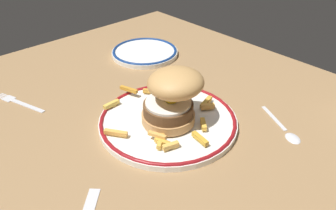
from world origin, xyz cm
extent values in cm
cube|color=#97734A|center=(0.00, 0.00, -2.00)|extent=(124.16, 85.29, 4.00)
cylinder|color=white|center=(-5.60, -3.96, 0.60)|extent=(28.16, 28.16, 1.20)
torus|color=maroon|center=(-5.60, -3.96, 1.20)|extent=(27.76, 27.76, 0.80)
cylinder|color=tan|center=(-4.76, -4.68, 2.50)|extent=(10.58, 10.58, 1.80)
cylinder|color=brown|center=(-4.76, -4.68, 4.51)|extent=(9.86, 9.86, 2.22)
cylinder|color=white|center=(-4.76, -4.68, 5.87)|extent=(8.94, 8.94, 0.50)
ellipsoid|color=yellow|center=(-4.47, -4.07, 6.54)|extent=(2.60, 2.60, 1.40)
ellipsoid|color=tan|center=(-4.04, -3.47, 10.11)|extent=(12.77, 12.54, 5.88)
cube|color=#E4BA4B|center=(-16.87, -9.92, 2.02)|extent=(0.99, 3.82, 0.85)
cube|color=gold|center=(-0.63, -10.37, 1.98)|extent=(2.89, 3.56, 0.76)
cube|color=gold|center=(3.79, -4.61, 2.03)|extent=(4.14, 1.47, 0.87)
cube|color=gold|center=(-9.84, 2.16, 4.01)|extent=(3.75, 1.98, 0.96)
cube|color=#EAAA50|center=(-1.70, -10.29, 2.67)|extent=(3.60, 1.95, 0.71)
cube|color=gold|center=(-13.07, -0.05, 2.08)|extent=(2.82, 3.91, 0.96)
cube|color=gold|center=(-14.99, -0.21, 2.01)|extent=(3.92, 3.40, 0.82)
cube|color=gold|center=(-0.06, -10.29, 2.01)|extent=(3.59, 1.70, 0.82)
cube|color=orange|center=(-18.27, -4.19, 2.75)|extent=(4.41, 2.08, 0.77)
cube|color=#EAB250|center=(1.62, -10.01, 2.04)|extent=(1.75, 3.23, 0.88)
cube|color=#EFB641|center=(1.22, -0.87, 2.04)|extent=(3.16, 2.83, 0.89)
cube|color=#ECA949|center=(-8.16, -15.01, 2.03)|extent=(4.25, 3.24, 0.85)
cube|color=#EFA948|center=(-2.38, 4.39, 2.09)|extent=(2.33, 3.04, 0.98)
cube|color=gold|center=(-3.64, 5.35, 2.08)|extent=(2.21, 4.43, 0.95)
cylinder|color=white|center=(-34.64, 13.82, 0.60)|extent=(18.81, 18.81, 1.20)
torus|color=navy|center=(-34.64, 13.82, 1.20)|extent=(18.41, 18.41, 0.80)
cube|color=silver|center=(-31.63, -22.41, 0.18)|extent=(9.82, 4.04, 0.36)
cube|color=silver|center=(-37.34, -24.26, 0.18)|extent=(2.96, 2.83, 0.32)
cube|color=silver|center=(-39.20, -25.66, 0.18)|extent=(2.36, 0.99, 0.28)
cube|color=silver|center=(-39.35, -25.18, 0.18)|extent=(2.36, 0.99, 0.28)
cube|color=silver|center=(-39.51, -24.71, 0.18)|extent=(2.36, 0.99, 0.28)
cube|color=silver|center=(-39.66, -24.23, 0.18)|extent=(2.36, 0.99, 0.28)
cube|color=silver|center=(8.12, 13.66, 0.20)|extent=(8.38, 4.80, 0.32)
ellipsoid|color=silver|center=(14.36, 10.48, 0.40)|extent=(4.39, 3.95, 0.90)
camera|label=1|loc=(35.47, -41.94, 41.37)|focal=36.20mm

